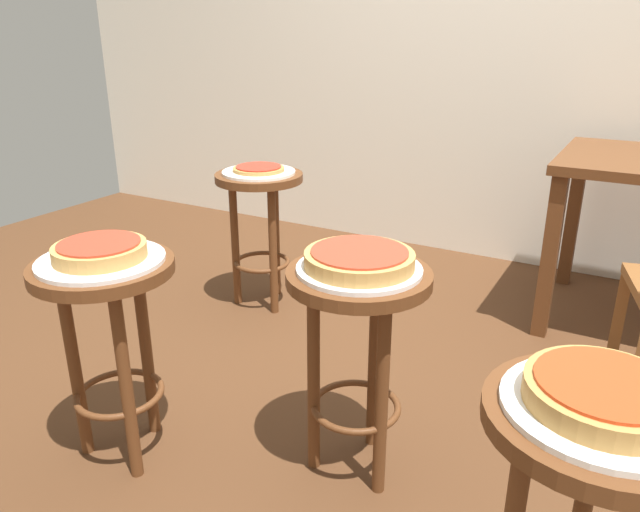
% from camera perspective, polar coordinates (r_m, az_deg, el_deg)
% --- Properties ---
extents(ground_plane, '(6.00, 6.00, 0.00)m').
position_cam_1_polar(ground_plane, '(2.18, 5.93, -13.41)').
color(ground_plane, '#4C2D19').
extents(stool_foreground, '(0.39, 0.39, 0.63)m').
position_cam_1_polar(stool_foreground, '(1.22, 24.03, -19.42)').
color(stool_foreground, '#5B3319').
rests_on(stool_foreground, ground_plane).
extents(serving_plate_foreground, '(0.33, 0.33, 0.01)m').
position_cam_1_polar(serving_plate_foreground, '(1.13, 25.27, -12.93)').
color(serving_plate_foreground, white).
rests_on(serving_plate_foreground, stool_foreground).
extents(pizza_foreground, '(0.26, 0.26, 0.05)m').
position_cam_1_polar(pizza_foreground, '(1.11, 25.49, -11.70)').
color(pizza_foreground, '#B78442').
rests_on(pizza_foreground, serving_plate_foreground).
extents(stool_middle, '(0.39, 0.39, 0.63)m').
position_cam_1_polar(stool_middle, '(1.80, -19.46, -5.28)').
color(stool_middle, '#5B3319').
rests_on(stool_middle, ground_plane).
extents(serving_plate_middle, '(0.34, 0.34, 0.01)m').
position_cam_1_polar(serving_plate_middle, '(1.74, -20.10, -0.38)').
color(serving_plate_middle, silver).
rests_on(serving_plate_middle, stool_middle).
extents(pizza_middle, '(0.25, 0.25, 0.05)m').
position_cam_1_polar(pizza_middle, '(1.73, -20.22, 0.49)').
color(pizza_middle, tan).
rests_on(pizza_middle, serving_plate_middle).
extents(stool_leftside, '(0.39, 0.39, 0.63)m').
position_cam_1_polar(stool_leftside, '(1.64, 3.61, -6.58)').
color(stool_leftside, '#5B3319').
rests_on(stool_leftside, ground_plane).
extents(serving_plate_leftside, '(0.33, 0.33, 0.01)m').
position_cam_1_polar(serving_plate_leftside, '(1.58, 3.74, -1.25)').
color(serving_plate_leftside, silver).
rests_on(serving_plate_leftside, stool_leftside).
extents(pizza_leftside, '(0.29, 0.29, 0.05)m').
position_cam_1_polar(pizza_leftside, '(1.57, 3.76, -0.28)').
color(pizza_leftside, tan).
rests_on(pizza_leftside, serving_plate_leftside).
extents(stool_rear, '(0.39, 0.39, 0.63)m').
position_cam_1_polar(stool_rear, '(2.72, -5.73, 4.55)').
color(stool_rear, '#5B3319').
rests_on(stool_rear, ground_plane).
extents(serving_plate_rear, '(0.32, 0.32, 0.01)m').
position_cam_1_polar(serving_plate_rear, '(2.68, -5.85, 7.94)').
color(serving_plate_rear, white).
rests_on(serving_plate_rear, stool_rear).
extents(pizza_rear, '(0.23, 0.23, 0.02)m').
position_cam_1_polar(pizza_rear, '(2.68, -5.86, 8.27)').
color(pizza_rear, '#B78442').
rests_on(pizza_rear, serving_plate_rear).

